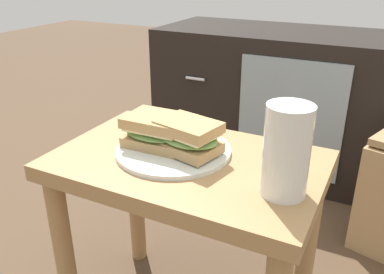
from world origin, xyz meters
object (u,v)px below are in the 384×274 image
object	(u,v)px
sandwich_front	(157,130)
sandwich_back	(190,137)
plate	(173,150)
tv_cabinet	(275,100)
beer_glass	(286,152)

from	to	relation	value
sandwich_front	sandwich_back	bearing A→B (deg)	-4.42
plate	sandwich_front	xyz separation A→B (m)	(-0.04, 0.00, 0.04)
sandwich_back	plate	bearing A→B (deg)	175.58
sandwich_front	tv_cabinet	bearing A→B (deg)	89.66
sandwich_front	beer_glass	distance (m)	0.30
tv_cabinet	plate	xyz separation A→B (m)	(0.04, -0.94, 0.17)
tv_cabinet	sandwich_back	distance (m)	0.97
plate	sandwich_front	world-z (taller)	sandwich_front
sandwich_front	sandwich_back	xyz separation A→B (m)	(0.08, -0.01, 0.00)
plate	beer_glass	bearing A→B (deg)	-12.23
sandwich_front	sandwich_back	distance (m)	0.08
tv_cabinet	sandwich_front	distance (m)	0.96
sandwich_front	beer_glass	world-z (taller)	beer_glass
tv_cabinet	beer_glass	world-z (taller)	beer_glass
sandwich_back	sandwich_front	bearing A→B (deg)	175.58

